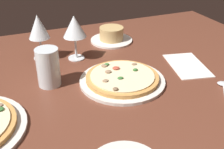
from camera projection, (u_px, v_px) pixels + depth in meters
dining_table at (102, 89)px, 90.62cm from camera, size 150.00×110.00×4.00cm
pizza_main at (122, 79)px, 89.91cm from camera, size 26.94×26.94×3.30cm
ramekin_on_saucer at (111, 36)px, 119.20cm from camera, size 17.43×17.43×6.06cm
wine_glass_far at (74, 27)px, 99.90cm from camera, size 8.26×8.26×16.23cm
wine_glass_near at (38, 28)px, 100.26cm from camera, size 7.44×7.44×16.43cm
water_glass at (48, 70)px, 86.82cm from camera, size 7.03×7.03×11.97cm
paper_menu at (187, 65)px, 100.29cm from camera, size 15.42×21.19×0.30cm
spoon at (224, 86)px, 87.35cm from camera, size 8.82×10.37×1.00cm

